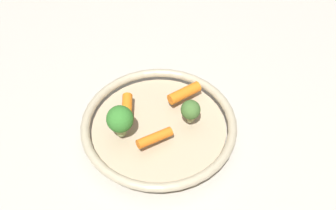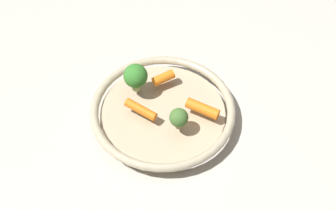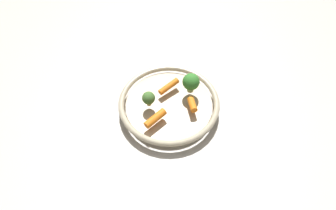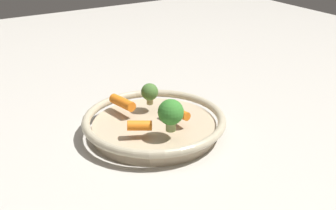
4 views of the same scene
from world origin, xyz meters
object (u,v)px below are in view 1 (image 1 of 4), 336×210
baby_carrot_back (127,105)px  broccoli_floret_edge (191,110)px  broccoli_floret_mid (120,120)px  baby_carrot_center (184,93)px  baby_carrot_right (155,138)px  serving_bowl (159,128)px

baby_carrot_back → broccoli_floret_edge: broccoli_floret_edge is taller
broccoli_floret_mid → broccoli_floret_edge: bearing=168.1°
baby_carrot_center → baby_carrot_right: bearing=37.3°
broccoli_floret_edge → serving_bowl: bearing=-21.2°
baby_carrot_center → broccoli_floret_edge: bearing=73.8°
baby_carrot_back → baby_carrot_right: bearing=99.0°
serving_bowl → broccoli_floret_edge: size_ratio=6.29×
broccoli_floret_mid → broccoli_floret_edge: broccoli_floret_mid is taller
baby_carrot_back → broccoli_floret_edge: 0.12m
baby_carrot_back → baby_carrot_center: (-0.11, 0.02, 0.00)m
serving_bowl → baby_carrot_right: size_ratio=4.32×
broccoli_floret_mid → serving_bowl: bearing=175.5°
broccoli_floret_edge → baby_carrot_back: bearing=-38.9°
baby_carrot_right → broccoli_floret_edge: bearing=-168.4°
baby_carrot_right → broccoli_floret_edge: size_ratio=1.46×
baby_carrot_center → broccoli_floret_edge: (0.02, 0.06, 0.02)m
serving_bowl → baby_carrot_center: bearing=-153.2°
baby_carrot_right → broccoli_floret_mid: (0.05, -0.04, 0.03)m
broccoli_floret_mid → broccoli_floret_edge: 0.13m
baby_carrot_right → baby_carrot_center: (-0.10, -0.07, 0.00)m
serving_bowl → broccoli_floret_mid: 0.09m
serving_bowl → baby_carrot_center: size_ratio=4.36×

